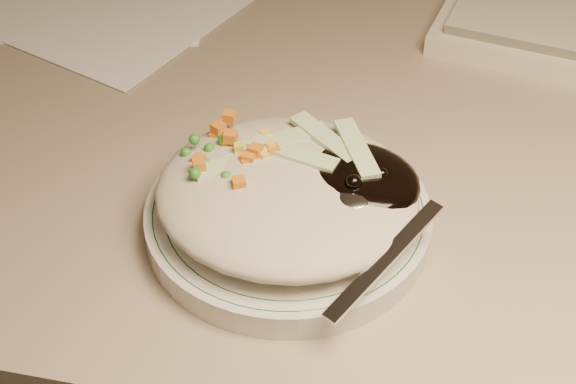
# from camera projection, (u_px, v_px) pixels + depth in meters

# --- Properties ---
(desk) EXTENTS (1.40, 0.70, 0.74)m
(desk) POSITION_uv_depth(u_px,v_px,m) (370.00, 250.00, 0.87)
(desk) COLOR gray
(desk) RESTS_ON ground
(plate) EXTENTS (0.21, 0.21, 0.02)m
(plate) POSITION_uv_depth(u_px,v_px,m) (288.00, 218.00, 0.60)
(plate) COLOR silver
(plate) RESTS_ON desk
(plate_rim) EXTENTS (0.20, 0.20, 0.00)m
(plate_rim) POSITION_uv_depth(u_px,v_px,m) (288.00, 208.00, 0.60)
(plate_rim) COLOR #144723
(plate_rim) RESTS_ON plate
(meal) EXTENTS (0.21, 0.19, 0.05)m
(meal) POSITION_uv_depth(u_px,v_px,m) (294.00, 188.00, 0.58)
(meal) COLOR #BBB097
(meal) RESTS_ON plate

